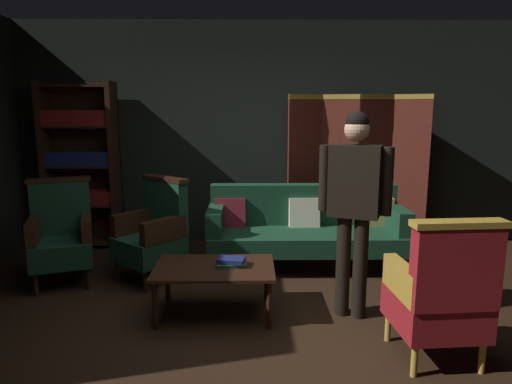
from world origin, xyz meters
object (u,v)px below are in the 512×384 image
folding_screen (356,169)px  book_green_cloth (231,264)px  velvet_couch (305,225)px  coffee_table (214,272)px  armchair_gilt_accent (441,294)px  armchair_wing_right (154,232)px  bookshelf (81,162)px  armchair_wing_left (62,235)px  standing_figure (354,196)px  book_navy_cloth (231,260)px

folding_screen → book_green_cloth: folding_screen is taller
velvet_couch → coffee_table: (-0.91, -1.22, -0.08)m
coffee_table → book_green_cloth: (0.14, 0.02, 0.06)m
armchair_gilt_accent → armchair_wing_right: size_ratio=1.00×
bookshelf → coffee_table: (1.79, -1.96, -0.70)m
folding_screen → bookshelf: size_ratio=0.93×
coffee_table → armchair_gilt_accent: (1.58, -0.75, 0.12)m
book_green_cloth → armchair_wing_right: bearing=135.6°
bookshelf → armchair_wing_right: 1.70m
armchair_wing_left → standing_figure: size_ratio=0.61×
book_green_cloth → velvet_couch: bearing=57.4°
velvet_couch → armchair_wing_left: size_ratio=2.04×
bookshelf → book_green_cloth: (1.93, -1.94, -0.64)m
armchair_wing_right → book_navy_cloth: size_ratio=4.67×
bookshelf → standing_figure: bookshelf is taller
folding_screen → armchair_wing_left: folding_screen is taller
bookshelf → armchair_gilt_accent: bookshelf is taller
folding_screen → book_navy_cloth: 2.51m
coffee_table → book_navy_cloth: size_ratio=4.49×
folding_screen → book_green_cloth: size_ratio=7.60×
velvet_couch → standing_figure: 1.41m
coffee_table → book_navy_cloth: (0.14, 0.02, 0.09)m
book_navy_cloth → folding_screen: bearing=52.4°
folding_screen → book_green_cloth: bearing=-127.6°
folding_screen → armchair_wing_left: size_ratio=1.83×
folding_screen → coffee_table: 2.63m
standing_figure → book_green_cloth: (-1.00, 0.06, -0.59)m
armchair_gilt_accent → book_navy_cloth: 1.64m
book_green_cloth → armchair_gilt_accent: bearing=-28.2°
velvet_couch → book_green_cloth: size_ratio=8.48×
bookshelf → armchair_gilt_accent: bearing=-38.8°
standing_figure → armchair_wing_left: bearing=163.9°
folding_screen → armchair_wing_left: bearing=-159.1°
standing_figure → book_navy_cloth: 1.15m
folding_screen → armchair_gilt_accent: size_ratio=1.83×
bookshelf → standing_figure: 3.56m
bookshelf → velvet_couch: bookshelf is taller
folding_screen → coffee_table: (-1.63, -1.96, -0.61)m
folding_screen → book_green_cloth: 2.51m
folding_screen → armchair_gilt_accent: 2.76m
folding_screen → armchair_wing_right: folding_screen is taller
armchair_gilt_accent → armchair_wing_right: 2.75m
velvet_couch → book_green_cloth: (-0.77, -1.20, -0.02)m
armchair_gilt_accent → book_navy_cloth: size_ratio=4.67×
folding_screen → coffee_table: size_ratio=1.90×
book_navy_cloth → standing_figure: bearing=-3.6°
armchair_wing_left → book_navy_cloth: size_ratio=4.67×
bookshelf → armchair_wing_right: bookshelf is taller
armchair_gilt_accent → standing_figure: standing_figure is taller
armchair_gilt_accent → velvet_couch: bearing=108.9°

